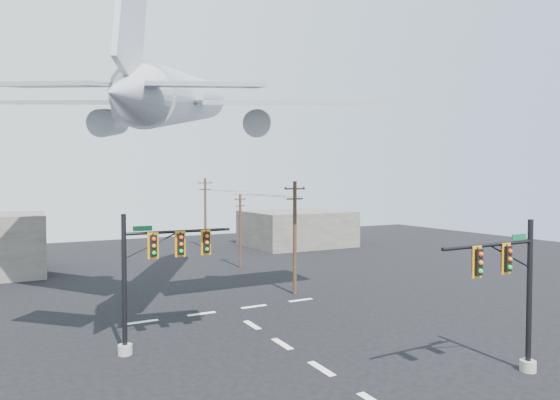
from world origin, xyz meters
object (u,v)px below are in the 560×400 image
signal_mast_far (153,274)px  utility_pole_b (240,229)px  airliner (184,100)px  signal_mast_near (514,294)px  utility_pole_c (205,211)px  utility_pole_a (295,235)px

signal_mast_far → utility_pole_b: size_ratio=0.94×
utility_pole_b → airliner: bearing=-149.6°
signal_mast_near → signal_mast_far: signal_mast_far is taller
utility_pole_b → utility_pole_c: bearing=61.9°
signal_mast_far → utility_pole_c: 40.59m
signal_mast_far → utility_pole_a: size_ratio=0.81×
utility_pole_b → utility_pole_c: 16.68m
signal_mast_near → utility_pole_a: 19.00m
signal_mast_near → utility_pole_c: utility_pole_c is taller
signal_mast_near → utility_pole_c: size_ratio=0.75×
utility_pole_b → utility_pole_c: utility_pole_c is taller
signal_mast_near → utility_pole_b: 32.20m
airliner → utility_pole_a: bearing=-65.0°
utility_pole_c → utility_pole_b: bearing=-72.3°
signal_mast_far → utility_pole_c: size_ratio=0.76×
signal_mast_near → utility_pole_b: (0.18, 32.20, 0.24)m
utility_pole_a → signal_mast_near: bearing=-84.6°
utility_pole_a → airliner: airliner is taller
signal_mast_near → utility_pole_a: size_ratio=0.79×
utility_pole_b → airliner: airliner is taller
signal_mast_far → utility_pole_b: (14.13, 20.74, -0.04)m
signal_mast_near → signal_mast_far: bearing=140.6°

